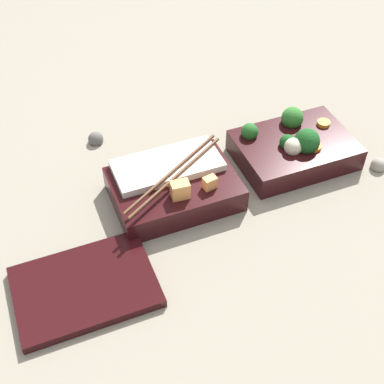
{
  "coord_description": "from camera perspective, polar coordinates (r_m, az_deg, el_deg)",
  "views": [
    {
      "loc": [
        0.3,
        0.56,
        0.62
      ],
      "look_at": [
        0.08,
        0.03,
        0.04
      ],
      "focal_mm": 50.0,
      "sensor_mm": 36.0,
      "label": 1
    }
  ],
  "objects": [
    {
      "name": "ground_plane",
      "position": [
        0.88,
        4.32,
        0.72
      ],
      "size": [
        3.0,
        3.0,
        0.0
      ],
      "primitive_type": "plane",
      "color": "gray"
    },
    {
      "name": "bento_tray_rice",
      "position": [
        0.85,
        -1.98,
        0.65
      ],
      "size": [
        0.2,
        0.14,
        0.07
      ],
      "color": "black",
      "rests_on": "ground_plane"
    },
    {
      "name": "pebble_1",
      "position": [
        0.98,
        -10.23,
        5.57
      ],
      "size": [
        0.03,
        0.03,
        0.03
      ],
      "primitive_type": "sphere",
      "color": "#595651",
      "rests_on": "ground_plane"
    },
    {
      "name": "bento_lid",
      "position": [
        0.76,
        -11.34,
        -9.89
      ],
      "size": [
        0.19,
        0.14,
        0.01
      ],
      "primitive_type": "cube",
      "rotation": [
        0.0,
        0.0,
        0.0
      ],
      "color": "black",
      "rests_on": "ground_plane"
    },
    {
      "name": "bento_tray_vegetable",
      "position": [
        0.93,
        10.83,
        4.67
      ],
      "size": [
        0.19,
        0.14,
        0.07
      ],
      "color": "black",
      "rests_on": "ground_plane"
    },
    {
      "name": "pebble_0",
      "position": [
        0.96,
        19.26,
        2.71
      ],
      "size": [
        0.03,
        0.03,
        0.03
      ],
      "primitive_type": "sphere",
      "color": "gray",
      "rests_on": "ground_plane"
    }
  ]
}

